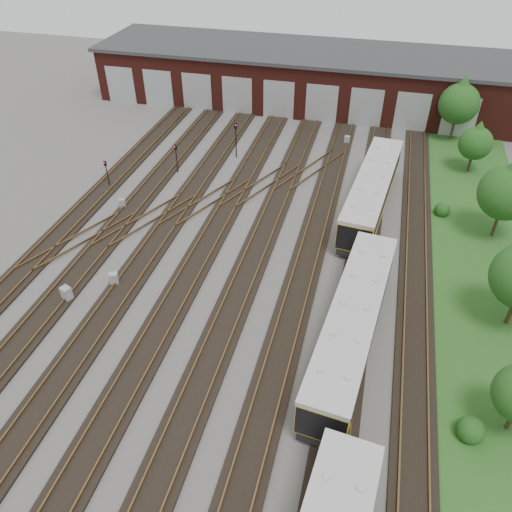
# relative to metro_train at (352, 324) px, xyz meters

# --- Properties ---
(ground) EXTENTS (120.00, 120.00, 0.00)m
(ground) POSITION_rel_metro_train_xyz_m (-10.00, -0.32, -1.93)
(ground) COLOR #4A4744
(ground) RESTS_ON ground
(track_network) EXTENTS (30.40, 70.00, 0.33)m
(track_network) POSITION_rel_metro_train_xyz_m (-10.17, 0.26, -1.82)
(track_network) COLOR black
(track_network) RESTS_ON ground
(maintenance_shed) EXTENTS (51.00, 12.50, 6.35)m
(maintenance_shed) POSITION_rel_metro_train_xyz_m (-10.01, 39.65, 1.28)
(maintenance_shed) COLOR #4A1812
(maintenance_shed) RESTS_ON ground
(grass_verge) EXTENTS (8.00, 55.00, 0.05)m
(grass_verge) POSITION_rel_metro_train_xyz_m (9.00, 9.68, -1.90)
(grass_verge) COLOR #24511B
(grass_verge) RESTS_ON ground
(metro_train) EXTENTS (4.31, 47.28, 3.12)m
(metro_train) POSITION_rel_metro_train_xyz_m (0.00, 0.00, 0.00)
(metro_train) COLOR black
(metro_train) RESTS_ON ground
(signal_mast_0) EXTENTS (0.25, 0.23, 2.62)m
(signal_mast_0) POSITION_rel_metro_train_xyz_m (-23.77, 14.12, -0.23)
(signal_mast_0) COLOR black
(signal_mast_0) RESTS_ON ground
(signal_mast_1) EXTENTS (0.28, 0.27, 2.88)m
(signal_mast_1) POSITION_rel_metro_train_xyz_m (-18.62, 18.32, -0.07)
(signal_mast_1) COLOR black
(signal_mast_1) RESTS_ON ground
(signal_mast_2) EXTENTS (0.32, 0.31, 3.70)m
(signal_mast_2) POSITION_rel_metro_train_xyz_m (-13.97, 22.77, 0.43)
(signal_mast_2) COLOR black
(signal_mast_2) RESTS_ON ground
(signal_mast_3) EXTENTS (0.24, 0.22, 2.68)m
(signal_mast_3) POSITION_rel_metro_train_xyz_m (-0.18, 6.22, -0.21)
(signal_mast_3) COLOR black
(signal_mast_3) RESTS_ON ground
(relay_cabinet_0) EXTENTS (0.75, 0.71, 1.00)m
(relay_cabinet_0) POSITION_rel_metro_train_xyz_m (-16.85, 1.66, -1.43)
(relay_cabinet_0) COLOR #949699
(relay_cabinet_0) RESTS_ON ground
(relay_cabinet_1) EXTENTS (0.66, 0.61, 0.89)m
(relay_cabinet_1) POSITION_rel_metro_train_xyz_m (-20.91, 11.09, -1.48)
(relay_cabinet_1) COLOR #949699
(relay_cabinet_1) RESTS_ON ground
(relay_cabinet_2) EXTENTS (0.83, 0.77, 1.10)m
(relay_cabinet_2) POSITION_rel_metro_train_xyz_m (-19.22, -0.62, -1.37)
(relay_cabinet_2) COLOR #949699
(relay_cabinet_2) RESTS_ON ground
(relay_cabinet_3) EXTENTS (0.60, 0.53, 0.88)m
(relay_cabinet_3) POSITION_rel_metro_train_xyz_m (-3.36, 28.76, -1.48)
(relay_cabinet_3) COLOR #949699
(relay_cabinet_3) RESTS_ON ground
(relay_cabinet_4) EXTENTS (0.76, 0.69, 1.06)m
(relay_cabinet_4) POSITION_rel_metro_train_xyz_m (1.41, 10.46, -1.40)
(relay_cabinet_4) COLOR #949699
(relay_cabinet_4) RESTS_ON ground
(tree_0) EXTENTS (4.19, 4.19, 6.94)m
(tree_0) POSITION_rel_metro_train_xyz_m (7.51, 32.88, 2.53)
(tree_0) COLOR #382A19
(tree_0) RESTS_ON ground
(tree_1) EXTENTS (3.13, 3.13, 5.19)m
(tree_1) POSITION_rel_metro_train_xyz_m (8.82, 25.63, 1.41)
(tree_1) COLOR #382A19
(tree_1) RESTS_ON ground
(tree_2) EXTENTS (4.27, 4.27, 7.08)m
(tree_2) POSITION_rel_metro_train_xyz_m (9.93, 14.74, 2.62)
(tree_2) COLOR #382A19
(tree_2) RESTS_ON ground
(bush_0) EXTENTS (1.47, 1.47, 1.47)m
(bush_0) POSITION_rel_metro_train_xyz_m (6.76, -4.68, -1.19)
(bush_0) COLOR #1B4313
(bush_0) RESTS_ON ground
(bush_1) EXTENTS (1.31, 1.31, 1.31)m
(bush_1) POSITION_rel_metro_train_xyz_m (6.07, 16.96, -1.27)
(bush_1) COLOR #1B4313
(bush_1) RESTS_ON ground
(bush_2) EXTENTS (1.68, 1.68, 1.68)m
(bush_2) POSITION_rel_metro_train_xyz_m (11.52, 23.46, -1.09)
(bush_2) COLOR #1B4313
(bush_2) RESTS_ON ground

